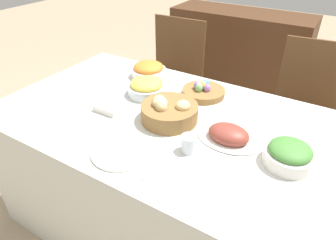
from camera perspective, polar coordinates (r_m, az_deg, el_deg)
The scene contains 17 objects.
ground_plane at distance 1.94m, azimuth 1.69°, elevation -19.54°, with size 12.00×12.00×0.00m, color tan.
dining_table at distance 1.65m, azimuth 1.91°, elevation -11.41°, with size 1.83×0.98×0.77m.
chair_far_right at distance 2.11m, azimuth 24.49°, elevation 1.05°, with size 0.46×0.46×0.97m.
chair_far_left at distance 2.38m, azimuth 0.73°, elevation 7.76°, with size 0.43×0.43×0.97m.
sideboard at distance 3.01m, azimuth 12.96°, elevation 11.10°, with size 1.25×0.44×0.90m.
bread_basket at distance 1.39m, azimuth 0.16°, elevation 1.66°, with size 0.27×0.27×0.12m.
egg_basket at distance 1.63m, azimuth 6.70°, elevation 5.58°, with size 0.23×0.23×0.08m.
ham_platter at distance 1.29m, azimuth 11.45°, elevation -2.87°, with size 0.27×0.19×0.08m.
pineapple_bowl at distance 1.62m, azimuth -4.06°, elevation 6.28°, with size 0.21×0.21×0.09m.
carrot_bowl at distance 1.82m, azimuth -3.72°, elevation 9.47°, with size 0.21×0.21×0.09m.
green_salad_bowl at distance 1.23m, azimuth 22.07°, elevation -6.10°, with size 0.19×0.19×0.09m.
dinner_plate at distance 1.23m, azimuth -8.69°, elevation -5.78°, with size 0.26×0.26×0.01m.
fork at distance 1.32m, azimuth -13.87°, elevation -3.58°, with size 0.02×0.18×0.00m.
knife at distance 1.16m, azimuth -2.72°, elevation -8.41°, with size 0.02×0.18×0.00m.
spoon at distance 1.15m, azimuth -1.46°, elevation -8.93°, with size 0.02×0.18×0.00m.
drinking_cup at distance 1.21m, azimuth 3.98°, elevation -4.52°, with size 0.06×0.06×0.07m.
butter_dish at distance 1.50m, azimuth -11.34°, elevation 2.21°, with size 0.13×0.08×0.03m.
Camera 1 is at (0.56, -1.03, 1.54)m, focal length 32.00 mm.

